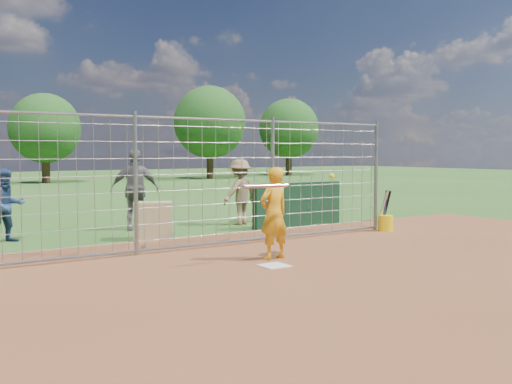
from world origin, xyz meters
TOP-DOWN VIEW (x-y plane):
  - ground at (0.00, 0.00)m, footprint 100.00×100.00m
  - infield_dirt at (0.00, -3.00)m, footprint 18.00×18.00m
  - home_plate at (0.00, -0.20)m, footprint 0.43×0.43m
  - dugout_wall at (3.40, 3.60)m, footprint 2.60×0.20m
  - batter at (0.35, 0.31)m, footprint 0.62×0.44m
  - bystander_a at (-3.17, 4.86)m, footprint 0.87×0.75m
  - bystander_b at (-0.26, 5.25)m, footprint 1.23×0.79m
  - bystander_c at (2.38, 4.72)m, footprint 1.21×0.88m
  - equipment_bin at (-0.49, 3.63)m, footprint 0.95×0.82m
  - equipment_in_play at (0.34, 0.02)m, footprint 2.02×0.25m
  - bucket_with_bats at (4.59, 1.76)m, footprint 0.34×0.38m
  - backstop_fence at (0.00, 2.00)m, footprint 9.08×0.08m
  - tree_line at (3.13, 28.13)m, footprint 44.66×6.72m

SIDE VIEW (x-z plane):
  - ground at x=0.00m, z-range 0.00..0.00m
  - infield_dirt at x=0.00m, z-range 0.01..0.01m
  - home_plate at x=0.00m, z-range 0.00..0.02m
  - bucket_with_bats at x=4.59m, z-range -0.24..0.73m
  - equipment_bin at x=-0.49m, z-range 0.00..0.80m
  - dugout_wall at x=3.40m, z-range 0.00..1.10m
  - bystander_a at x=-3.17m, z-range 0.00..1.53m
  - batter at x=0.35m, z-range 0.00..1.61m
  - bystander_c at x=2.38m, z-range 0.00..1.68m
  - bystander_b at x=-0.26m, z-range 0.00..1.94m
  - backstop_fence at x=0.00m, z-range -0.04..2.56m
  - equipment_in_play at x=0.34m, z-range 1.24..1.44m
  - tree_line at x=3.13m, z-range 0.47..6.95m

